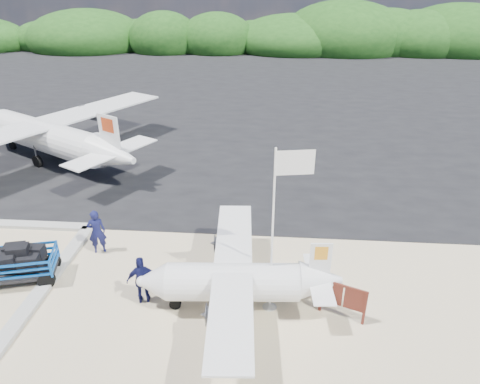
{
  "coord_description": "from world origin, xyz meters",
  "views": [
    {
      "loc": [
        3.08,
        -9.91,
        9.5
      ],
      "look_at": [
        1.88,
        5.46,
        1.77
      ],
      "focal_mm": 32.0,
      "sensor_mm": 36.0,
      "label": 1
    }
  ],
  "objects": [
    {
      "name": "aircraft_small",
      "position": [
        -8.61,
        30.81,
        0.0
      ],
      "size": [
        7.04,
        7.04,
        2.38
      ],
      "primitive_type": null,
      "rotation": [
        0.0,
        0.0,
        3.21
      ],
      "color": "#B2B2B2",
      "rests_on": "ground"
    },
    {
      "name": "ground",
      "position": [
        0.0,
        0.0,
        0.0
      ],
      "size": [
        160.0,
        160.0,
        0.0
      ],
      "primitive_type": "plane",
      "color": "beige"
    },
    {
      "name": "asphalt_apron",
      "position": [
        0.0,
        30.0,
        0.0
      ],
      "size": [
        90.0,
        50.0,
        0.04
      ],
      "primitive_type": null,
      "color": "#B2B2B2",
      "rests_on": "ground"
    },
    {
      "name": "crew_c",
      "position": [
        -0.89,
        0.77,
        0.85
      ],
      "size": [
        1.07,
        0.65,
        1.7
      ],
      "primitive_type": "imported",
      "rotation": [
        0.0,
        0.0,
        3.39
      ],
      "color": "#111442",
      "rests_on": "ground"
    },
    {
      "name": "vegetation_band",
      "position": [
        0.0,
        55.0,
        0.0
      ],
      "size": [
        124.0,
        8.0,
        4.4
      ],
      "primitive_type": null,
      "color": "#B2B2B2",
      "rests_on": "ground"
    },
    {
      "name": "crew_b",
      "position": [
        2.04,
        1.7,
        0.73
      ],
      "size": [
        0.81,
        0.69,
        1.47
      ],
      "primitive_type": "imported",
      "rotation": [
        0.0,
        0.0,
        2.94
      ],
      "color": "#111442",
      "rests_on": "ground"
    },
    {
      "name": "aircraft_large",
      "position": [
        17.99,
        24.15,
        0.0
      ],
      "size": [
        21.33,
        21.33,
        4.7
      ],
      "primitive_type": null,
      "rotation": [
        0.0,
        0.0,
        2.63
      ],
      "color": "#B2B2B2",
      "rests_on": "ground"
    },
    {
      "name": "crew_a",
      "position": [
        -3.41,
        3.42,
        0.91
      ],
      "size": [
        0.77,
        0.63,
        1.81
      ],
      "primitive_type": "imported",
      "rotation": [
        0.0,
        0.0,
        3.49
      ],
      "color": "#111442",
      "rests_on": "ground"
    },
    {
      "name": "flagpole",
      "position": [
        3.2,
        0.8,
        0.0
      ],
      "size": [
        1.16,
        0.64,
        5.47
      ],
      "primitive_type": null,
      "rotation": [
        0.0,
        0.0,
        0.17
      ],
      "color": "white",
      "rests_on": "ground"
    },
    {
      "name": "signboard",
      "position": [
        5.43,
        0.52,
        0.0
      ],
      "size": [
        1.48,
        0.72,
        1.26
      ],
      "primitive_type": null,
      "rotation": [
        0.0,
        0.0,
        -0.39
      ],
      "color": "maroon",
      "rests_on": "ground"
    },
    {
      "name": "baggage_cart",
      "position": [
        -5.46,
        1.47,
        0.0
      ],
      "size": [
        2.96,
        2.16,
        1.33
      ],
      "primitive_type": null,
      "rotation": [
        0.0,
        0.0,
        0.26
      ],
      "color": "#0B4BA5",
      "rests_on": "ground"
    }
  ]
}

